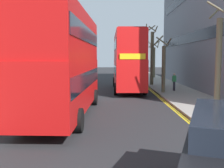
{
  "coord_description": "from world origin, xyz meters",
  "views": [
    {
      "loc": [
        0.49,
        -2.97,
        3.16
      ],
      "look_at": [
        0.5,
        11.0,
        1.8
      ],
      "focal_mm": 42.77,
      "sensor_mm": 36.0,
      "label": 1
    }
  ],
  "objects": [
    {
      "name": "double_decker_bus_away",
      "position": [
        -2.05,
        11.57,
        3.03
      ],
      "size": [
        3.07,
        10.88,
        5.64
      ],
      "color": "#B20F0F",
      "rests_on": "ground"
    },
    {
      "name": "street_tree_distant",
      "position": [
        5.02,
        20.56,
        2.47
      ],
      "size": [
        1.63,
        1.79,
        5.08
      ],
      "color": "#6B6047",
      "rests_on": "sidewalk_right"
    },
    {
      "name": "kerb_line_outer",
      "position": [
        4.4,
        14.0,
        0.0
      ],
      "size": [
        0.1,
        56.0,
        0.01
      ],
      "primitive_type": "cube",
      "color": "yellow",
      "rests_on": "ground"
    },
    {
      "name": "sidewalk_left",
      "position": [
        -6.5,
        16.0,
        0.07
      ],
      "size": [
        4.0,
        80.0,
        0.14
      ],
      "primitive_type": "cube",
      "color": "gray",
      "rests_on": "ground"
    },
    {
      "name": "street_tree_far",
      "position": [
        7.06,
        38.76,
        3.03
      ],
      "size": [
        2.01,
        2.02,
        5.76
      ],
      "color": "#6B6047",
      "rests_on": "sidewalk_right"
    },
    {
      "name": "pedestrian_far",
      "position": [
        6.27,
        21.69,
        0.99
      ],
      "size": [
        0.34,
        0.22,
        1.62
      ],
      "color": "#2D2D38",
      "rests_on": "sidewalk_right"
    },
    {
      "name": "kerb_line_inner",
      "position": [
        4.24,
        14.0,
        0.0
      ],
      "size": [
        0.1,
        56.0,
        0.01
      ],
      "primitive_type": "cube",
      "color": "yellow",
      "rests_on": "ground"
    },
    {
      "name": "street_tree_near",
      "position": [
        7.02,
        13.46,
        3.07
      ],
      "size": [
        1.48,
        1.63,
        6.4
      ],
      "color": "#6B6047",
      "rests_on": "sidewalk_right"
    },
    {
      "name": "sidewalk_right",
      "position": [
        6.5,
        16.0,
        0.07
      ],
      "size": [
        4.0,
        80.0,
        0.14
      ],
      "primitive_type": "cube",
      "color": "gray",
      "rests_on": "ground"
    },
    {
      "name": "street_tree_mid",
      "position": [
        5.03,
        27.46,
        3.38
      ],
      "size": [
        1.38,
        1.4,
        6.96
      ],
      "color": "#6B6047",
      "rests_on": "sidewalk_right"
    },
    {
      "name": "double_decker_bus_oncoming",
      "position": [
        2.02,
        23.11,
        3.03
      ],
      "size": [
        2.88,
        10.83,
        5.64
      ],
      "color": "red",
      "rests_on": "ground"
    }
  ]
}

